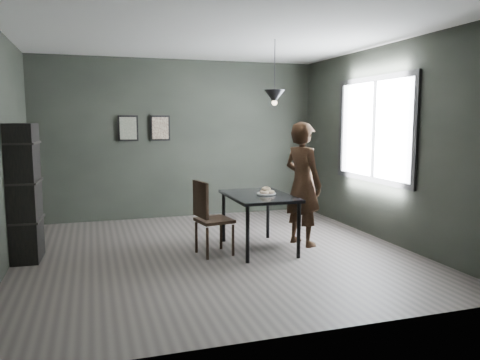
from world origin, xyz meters
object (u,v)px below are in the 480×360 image
object	(u,v)px
cafe_table	(259,200)
wood_chair	(208,213)
shelf_unit	(25,193)
woman	(303,184)
white_plate	(266,194)
pendant_lamp	(274,97)

from	to	relation	value
cafe_table	wood_chair	xyz separation A→B (m)	(-0.72, -0.06, -0.12)
wood_chair	shelf_unit	world-z (taller)	shelf_unit
woman	wood_chair	world-z (taller)	woman
white_plate	cafe_table	bearing A→B (deg)	162.76
woman	pendant_lamp	distance (m)	1.26
white_plate	shelf_unit	size ratio (longest dim) A/B	0.14
white_plate	woman	size ratio (longest dim) A/B	0.13
cafe_table	white_plate	bearing A→B (deg)	-17.24
cafe_table	pendant_lamp	bearing A→B (deg)	21.80
shelf_unit	pendant_lamp	distance (m)	3.41
wood_chair	pendant_lamp	distance (m)	1.79
cafe_table	woman	xyz separation A→B (m)	(0.67, 0.06, 0.19)
cafe_table	pendant_lamp	xyz separation A→B (m)	(0.25, 0.10, 1.38)
white_plate	woman	distance (m)	0.59
woman	pendant_lamp	world-z (taller)	pendant_lamp
woman	shelf_unit	distance (m)	3.61
shelf_unit	cafe_table	bearing A→B (deg)	-5.36
wood_chair	pendant_lamp	bearing A→B (deg)	-0.65
woman	pendant_lamp	size ratio (longest dim) A/B	1.98
wood_chair	pendant_lamp	xyz separation A→B (m)	(0.97, 0.16, 1.50)
cafe_table	pendant_lamp	size ratio (longest dim) A/B	1.39
wood_chair	cafe_table	bearing A→B (deg)	-5.21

